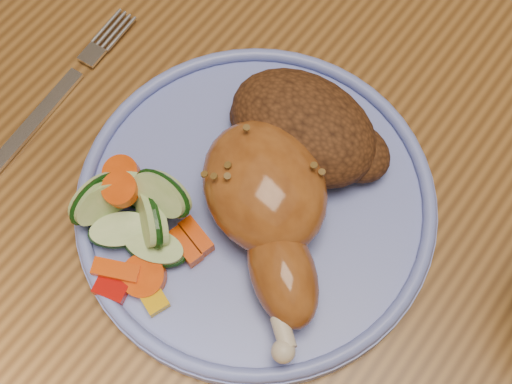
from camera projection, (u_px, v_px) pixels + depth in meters
ground at (330, 380)px, 1.20m from camera, size 4.00×4.00×0.00m
dining_table at (405, 249)px, 0.59m from camera, size 0.90×1.40×0.75m
plate at (256, 204)px, 0.51m from camera, size 0.26×0.26×0.01m
plate_rim at (256, 198)px, 0.50m from camera, size 0.26×0.26×0.01m
chicken_leg at (269, 207)px, 0.48m from camera, size 0.15×0.15×0.05m
rice_pilaf at (306, 130)px, 0.51m from camera, size 0.12×0.08×0.05m
vegetable_pile at (135, 216)px, 0.49m from camera, size 0.10×0.10×0.05m
fork at (57, 95)px, 0.55m from camera, size 0.03×0.15×0.00m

